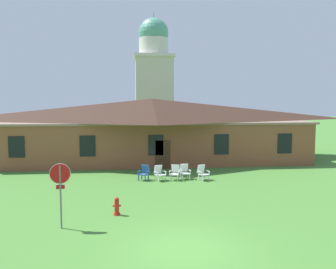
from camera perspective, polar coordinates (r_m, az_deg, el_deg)
The scene contains 10 objects.
ground_plane at distance 12.44m, azimuth 2.74°, elevation -18.04°, with size 200.00×200.00×0.00m, color #477F33.
brick_building at distance 30.65m, azimuth -2.63°, elevation 1.06°, with size 25.53×10.40×5.19m.
dome_tower at distance 46.95m, azimuth -2.32°, elevation 8.51°, with size 5.18×5.18×16.67m.
stop_sign at distance 14.34m, azimuth -17.05°, elevation -7.45°, with size 0.80×0.11×2.57m.
lawn_chair_by_porch at distance 22.33m, azimuth -3.87°, elevation -6.12°, with size 0.82×0.85×0.96m.
lawn_chair_near_door at distance 22.17m, azimuth -1.41°, elevation -6.20°, with size 0.79×0.84×0.96m.
lawn_chair_left_end at distance 22.32m, azimuth 1.14°, elevation -6.11°, with size 0.76×0.81×0.96m.
lawn_chair_middle at distance 22.63m, azimuth 2.73°, elevation -5.96°, with size 0.69×0.72×0.96m.
lawn_chair_right_end at distance 22.40m, azimuth 5.62°, elevation -6.10°, with size 0.79×0.83×0.96m.
fire_hydrant at distance 15.82m, azimuth -8.29°, elevation -11.46°, with size 0.36×0.28×0.79m.
Camera 1 is at (-1.73, -11.28, 4.94)m, focal length 37.65 mm.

